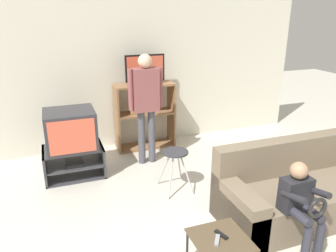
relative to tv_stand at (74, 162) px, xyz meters
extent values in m
cube|color=silver|center=(1.07, 0.95, 1.08)|extent=(6.40, 0.06, 2.60)
cube|color=#38383D|center=(0.00, 0.01, -0.21)|extent=(0.83, 0.55, 0.02)
cube|color=#38383D|center=(0.00, 0.01, -0.02)|extent=(0.80, 0.55, 0.02)
cube|color=#38383D|center=(0.00, 0.01, 0.21)|extent=(0.83, 0.55, 0.02)
cube|color=#38383D|center=(-0.40, 0.01, 0.00)|extent=(0.03, 0.55, 0.44)
cube|color=#38383D|center=(0.40, 0.01, 0.00)|extent=(0.03, 0.55, 0.44)
cube|color=black|center=(0.00, -0.06, 0.02)|extent=(0.24, 0.28, 0.05)
cube|color=#2D2D33|center=(0.00, 0.01, 0.50)|extent=(0.68, 0.61, 0.55)
cube|color=#D8593F|center=(0.00, -0.29, 0.50)|extent=(0.60, 0.01, 0.47)
cube|color=#8E6642|center=(0.78, 0.69, 0.35)|extent=(0.03, 0.39, 1.13)
cube|color=#8E6642|center=(1.76, 0.69, 0.35)|extent=(0.03, 0.39, 1.13)
cube|color=#8E6642|center=(1.27, 0.69, -0.20)|extent=(0.94, 0.39, 0.03)
cube|color=#8E6642|center=(1.27, 0.69, 0.40)|extent=(0.94, 0.39, 0.03)
cube|color=#8E6642|center=(1.27, 0.69, 0.89)|extent=(0.94, 0.39, 0.03)
cube|color=#9E7A4C|center=(1.09, 0.63, 0.53)|extent=(0.18, 0.04, 0.22)
cube|color=black|center=(1.30, 0.69, 0.93)|extent=(0.23, 0.20, 0.04)
cube|color=black|center=(1.30, 0.69, 1.17)|extent=(0.66, 0.04, 0.44)
cube|color=#D8593F|center=(1.30, 0.67, 1.17)|extent=(0.61, 0.01, 0.39)
cylinder|color=#B7B7BC|center=(1.12, -0.99, 0.05)|extent=(0.16, 0.20, 0.55)
cylinder|color=#B7B7BC|center=(1.34, -0.99, 0.05)|extent=(0.16, 0.20, 0.55)
cylinder|color=#B7B7BC|center=(1.12, -0.73, 0.05)|extent=(0.16, 0.20, 0.55)
cylinder|color=#B7B7BC|center=(1.34, -0.73, 0.05)|extent=(0.16, 0.20, 0.55)
cylinder|color=#333338|center=(1.23, -0.86, 0.33)|extent=(0.34, 0.34, 0.02)
cube|color=brown|center=(1.07, -2.39, 0.15)|extent=(0.49, 0.49, 0.02)
cylinder|color=black|center=(0.84, -2.17, -0.04)|extent=(0.02, 0.02, 0.36)
cylinder|color=black|center=(1.29, -2.17, -0.04)|extent=(0.02, 0.02, 0.36)
cube|color=black|center=(1.09, -2.35, 0.17)|extent=(0.08, 0.15, 0.02)
cube|color=gray|center=(1.02, -2.41, 0.17)|extent=(0.11, 0.14, 0.02)
cube|color=#756651|center=(2.39, -1.93, -0.01)|extent=(1.93, 0.85, 0.42)
cube|color=#756651|center=(2.39, -1.60, 0.42)|extent=(1.93, 0.20, 0.43)
cube|color=#756651|center=(1.53, -1.93, 0.05)|extent=(0.22, 0.85, 0.54)
cylinder|color=#4C4C56|center=(1.04, 0.07, 0.21)|extent=(0.11, 0.11, 0.85)
cylinder|color=#4C4C56|center=(1.20, 0.07, 0.21)|extent=(0.11, 0.11, 0.85)
cube|color=#8C4C4C|center=(1.12, 0.07, 0.96)|extent=(0.38, 0.20, 0.64)
cylinder|color=#8C4C4C|center=(0.89, 0.07, 0.97)|extent=(0.08, 0.08, 0.61)
cylinder|color=#8C4C4C|center=(1.35, 0.07, 0.97)|extent=(0.08, 0.08, 0.61)
sphere|color=beige|center=(1.12, 0.07, 1.38)|extent=(0.21, 0.21, 0.21)
cylinder|color=#2D2D38|center=(1.86, -2.59, -0.01)|extent=(0.08, 0.08, 0.42)
cylinder|color=#2D2D38|center=(2.01, -2.59, -0.01)|extent=(0.08, 0.08, 0.42)
cylinder|color=#2D2D38|center=(1.86, -2.44, 0.25)|extent=(0.09, 0.30, 0.09)
cylinder|color=#2D2D38|center=(2.01, -2.44, 0.25)|extent=(0.09, 0.30, 0.09)
cube|color=#232328|center=(1.93, -2.29, 0.37)|extent=(0.30, 0.17, 0.34)
cylinder|color=#232328|center=(1.80, -2.42, 0.44)|extent=(0.06, 0.31, 0.14)
cylinder|color=#232328|center=(2.07, -2.42, 0.44)|extent=(0.06, 0.31, 0.14)
sphere|color=#A37A5B|center=(1.93, -2.29, 0.63)|extent=(0.17, 0.17, 0.17)
torus|color=black|center=(1.93, -2.58, 0.39)|extent=(0.21, 0.04, 0.21)
camera|label=1|loc=(-0.20, -4.48, 2.07)|focal=35.00mm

